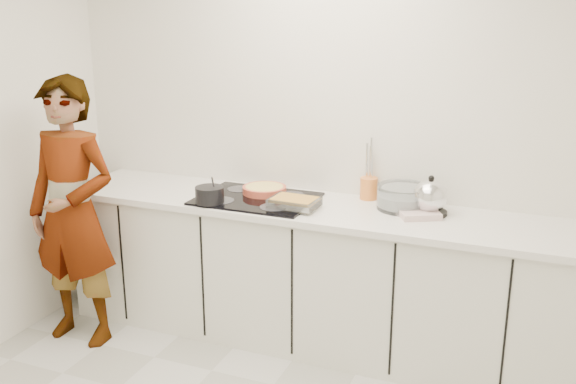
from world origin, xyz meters
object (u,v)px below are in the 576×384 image
at_px(hob, 256,199).
at_px(saucepan, 210,195).
at_px(tart_dish, 264,189).
at_px(mixing_bowl, 403,198).
at_px(baking_dish, 294,202).
at_px(utensil_crock, 369,188).
at_px(cook, 73,213).
at_px(kettle, 430,198).

xyz_separation_m(hob, saucepan, (-0.22, -0.20, 0.06)).
height_order(tart_dish, mixing_bowl, mixing_bowl).
relative_size(saucepan, baking_dish, 0.69).
bearing_deg(mixing_bowl, utensil_crock, 153.00).
distance_m(tart_dish, saucepan, 0.38).
relative_size(tart_dish, saucepan, 1.63).
bearing_deg(cook, baking_dish, 15.92).
height_order(mixing_bowl, kettle, kettle).
height_order(hob, utensil_crock, utensil_crock).
xyz_separation_m(saucepan, kettle, (1.27, 0.32, 0.04)).
bearing_deg(kettle, cook, -163.64).
height_order(baking_dish, kettle, kettle).
relative_size(hob, kettle, 3.08).
bearing_deg(baking_dish, tart_dish, 145.58).
bearing_deg(tart_dish, utensil_crock, 15.38).
relative_size(tart_dish, baking_dish, 1.12).
height_order(mixing_bowl, cook, cook).
xyz_separation_m(kettle, cook, (-2.08, -0.61, -0.16)).
bearing_deg(saucepan, utensil_crock, 29.23).
bearing_deg(baking_dish, kettle, 14.82).
xyz_separation_m(baking_dish, utensil_crock, (0.36, 0.37, 0.02)).
bearing_deg(hob, tart_dish, 86.38).
distance_m(baking_dish, mixing_bowl, 0.65).
bearing_deg(tart_dish, kettle, 0.46).
bearing_deg(hob, saucepan, -137.84).
bearing_deg(baking_dish, utensil_crock, 46.14).
bearing_deg(utensil_crock, kettle, -22.18).
relative_size(hob, saucepan, 3.61).
height_order(hob, saucepan, saucepan).
xyz_separation_m(baking_dish, kettle, (0.77, 0.20, 0.05)).
height_order(baking_dish, cook, cook).
bearing_deg(tart_dish, hob, -93.62).
xyz_separation_m(kettle, utensil_crock, (-0.41, 0.17, -0.03)).
height_order(tart_dish, saucepan, saucepan).
height_order(mixing_bowl, utensil_crock, mixing_bowl).
distance_m(tart_dish, mixing_bowl, 0.88).
height_order(kettle, utensil_crock, kettle).
bearing_deg(cook, mixing_bowl, 17.50).
height_order(hob, cook, cook).
xyz_separation_m(saucepan, mixing_bowl, (1.11, 0.36, 0.00)).
height_order(baking_dish, mixing_bowl, mixing_bowl).
bearing_deg(saucepan, kettle, 13.95).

